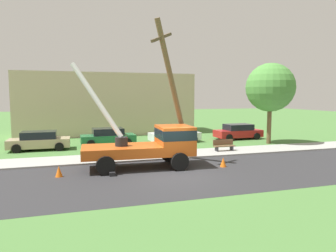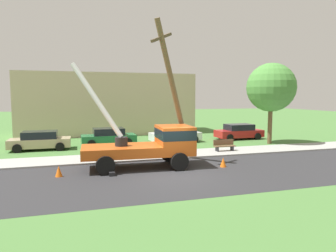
{
  "view_description": "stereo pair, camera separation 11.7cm",
  "coord_description": "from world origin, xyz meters",
  "px_view_note": "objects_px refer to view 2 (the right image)",
  "views": [
    {
      "loc": [
        -4.74,
        -14.73,
        4.1
      ],
      "look_at": [
        0.51,
        2.61,
        2.3
      ],
      "focal_mm": 32.8,
      "sensor_mm": 36.0,
      "label": 1
    },
    {
      "loc": [
        -4.62,
        -14.76,
        4.1
      ],
      "look_at": [
        0.51,
        2.61,
        2.3
      ],
      "focal_mm": 32.8,
      "sensor_mm": 36.0,
      "label": 2
    }
  ],
  "objects_px": {
    "utility_truck": "(153,143)",
    "park_bench": "(224,146)",
    "roadside_tree_near": "(271,88)",
    "leaning_utility_pole": "(174,91)",
    "parked_sedan_tan": "(40,141)",
    "parked_sedan_green": "(109,137)",
    "traffic_cone_ahead": "(223,162)",
    "parked_sedan_white": "(175,134)",
    "traffic_cone_behind": "(59,171)",
    "parked_sedan_red": "(239,132)"
  },
  "relations": [
    {
      "from": "traffic_cone_behind",
      "to": "parked_sedan_green",
      "type": "bearing_deg",
      "value": 69.92
    },
    {
      "from": "parked_sedan_green",
      "to": "roadside_tree_near",
      "type": "xyz_separation_m",
      "value": [
        13.26,
        -3.08,
        4.05
      ]
    },
    {
      "from": "utility_truck",
      "to": "parked_sedan_white",
      "type": "relative_size",
      "value": 1.49
    },
    {
      "from": "traffic_cone_behind",
      "to": "parked_sedan_tan",
      "type": "height_order",
      "value": "parked_sedan_tan"
    },
    {
      "from": "utility_truck",
      "to": "roadside_tree_near",
      "type": "distance_m",
      "value": 13.29
    },
    {
      "from": "parked_sedan_tan",
      "to": "traffic_cone_ahead",
      "type": "bearing_deg",
      "value": -40.02
    },
    {
      "from": "parked_sedan_tan",
      "to": "leaning_utility_pole",
      "type": "bearing_deg",
      "value": -39.36
    },
    {
      "from": "parked_sedan_tan",
      "to": "parked_sedan_green",
      "type": "height_order",
      "value": "same"
    },
    {
      "from": "leaning_utility_pole",
      "to": "parked_sedan_green",
      "type": "relative_size",
      "value": 1.91
    },
    {
      "from": "traffic_cone_behind",
      "to": "utility_truck",
      "type": "bearing_deg",
      "value": 8.17
    },
    {
      "from": "roadside_tree_near",
      "to": "parked_sedan_tan",
      "type": "bearing_deg",
      "value": 172.82
    },
    {
      "from": "parked_sedan_tan",
      "to": "parked_sedan_green",
      "type": "xyz_separation_m",
      "value": [
        5.19,
        0.75,
        0.0
      ]
    },
    {
      "from": "traffic_cone_behind",
      "to": "parked_sedan_red",
      "type": "xyz_separation_m",
      "value": [
        15.55,
        9.45,
        0.43
      ]
    },
    {
      "from": "traffic_cone_behind",
      "to": "park_bench",
      "type": "bearing_deg",
      "value": 18.83
    },
    {
      "from": "parked_sedan_green",
      "to": "parked_sedan_white",
      "type": "height_order",
      "value": "same"
    },
    {
      "from": "parked_sedan_green",
      "to": "roadside_tree_near",
      "type": "relative_size",
      "value": 0.65
    },
    {
      "from": "utility_truck",
      "to": "park_bench",
      "type": "relative_size",
      "value": 4.22
    },
    {
      "from": "park_bench",
      "to": "parked_sedan_red",
      "type": "bearing_deg",
      "value": 52.2
    },
    {
      "from": "parked_sedan_green",
      "to": "parked_sedan_tan",
      "type": "bearing_deg",
      "value": -171.73
    },
    {
      "from": "traffic_cone_behind",
      "to": "parked_sedan_red",
      "type": "relative_size",
      "value": 0.13
    },
    {
      "from": "traffic_cone_ahead",
      "to": "parked_sedan_green",
      "type": "relative_size",
      "value": 0.13
    },
    {
      "from": "traffic_cone_ahead",
      "to": "park_bench",
      "type": "height_order",
      "value": "park_bench"
    },
    {
      "from": "utility_truck",
      "to": "parked_sedan_tan",
      "type": "xyz_separation_m",
      "value": [
        -6.85,
        7.86,
        -0.7
      ]
    },
    {
      "from": "parked_sedan_white",
      "to": "traffic_cone_ahead",
      "type": "bearing_deg",
      "value": -91.31
    },
    {
      "from": "traffic_cone_ahead",
      "to": "park_bench",
      "type": "distance_m",
      "value": 4.79
    },
    {
      "from": "traffic_cone_behind",
      "to": "parked_sedan_white",
      "type": "xyz_separation_m",
      "value": [
        9.19,
        9.28,
        0.43
      ]
    },
    {
      "from": "utility_truck",
      "to": "leaning_utility_pole",
      "type": "height_order",
      "value": "leaning_utility_pole"
    },
    {
      "from": "leaning_utility_pole",
      "to": "traffic_cone_ahead",
      "type": "bearing_deg",
      "value": -42.35
    },
    {
      "from": "parked_sedan_green",
      "to": "leaning_utility_pole",
      "type": "bearing_deg",
      "value": -67.13
    },
    {
      "from": "traffic_cone_ahead",
      "to": "roadside_tree_near",
      "type": "bearing_deg",
      "value": 40.96
    },
    {
      "from": "traffic_cone_behind",
      "to": "traffic_cone_ahead",
      "type": "bearing_deg",
      "value": -2.79
    },
    {
      "from": "utility_truck",
      "to": "leaning_utility_pole",
      "type": "xyz_separation_m",
      "value": [
        1.57,
        0.95,
        2.94
      ]
    },
    {
      "from": "traffic_cone_ahead",
      "to": "parked_sedan_green",
      "type": "height_order",
      "value": "parked_sedan_green"
    },
    {
      "from": "utility_truck",
      "to": "park_bench",
      "type": "bearing_deg",
      "value": 26.8
    },
    {
      "from": "utility_truck",
      "to": "parked_sedan_white",
      "type": "height_order",
      "value": "utility_truck"
    },
    {
      "from": "parked_sedan_green",
      "to": "parked_sedan_red",
      "type": "distance_m",
      "value": 12.14
    },
    {
      "from": "traffic_cone_ahead",
      "to": "parked_sedan_green",
      "type": "bearing_deg",
      "value": 119.58
    },
    {
      "from": "parked_sedan_tan",
      "to": "parked_sedan_red",
      "type": "height_order",
      "value": "same"
    },
    {
      "from": "utility_truck",
      "to": "traffic_cone_ahead",
      "type": "relative_size",
      "value": 12.06
    },
    {
      "from": "parked_sedan_tan",
      "to": "parked_sedan_white",
      "type": "relative_size",
      "value": 0.97
    },
    {
      "from": "parked_sedan_green",
      "to": "parked_sedan_white",
      "type": "relative_size",
      "value": 0.99
    },
    {
      "from": "roadside_tree_near",
      "to": "leaning_utility_pole",
      "type": "bearing_deg",
      "value": -155.43
    },
    {
      "from": "parked_sedan_tan",
      "to": "roadside_tree_near",
      "type": "xyz_separation_m",
      "value": [
        18.46,
        -2.32,
        4.05
      ]
    },
    {
      "from": "roadside_tree_near",
      "to": "traffic_cone_behind",
      "type": "bearing_deg",
      "value": -159.43
    },
    {
      "from": "parked_sedan_white",
      "to": "roadside_tree_near",
      "type": "xyz_separation_m",
      "value": [
        7.49,
        -3.02,
        4.05
      ]
    },
    {
      "from": "park_bench",
      "to": "parked_sedan_tan",
      "type": "bearing_deg",
      "value": 159.76
    },
    {
      "from": "parked_sedan_white",
      "to": "roadside_tree_near",
      "type": "distance_m",
      "value": 9.04
    },
    {
      "from": "leaning_utility_pole",
      "to": "parked_sedan_tan",
      "type": "xyz_separation_m",
      "value": [
        -8.43,
        6.91,
        -3.63
      ]
    },
    {
      "from": "utility_truck",
      "to": "parked_sedan_green",
      "type": "height_order",
      "value": "utility_truck"
    },
    {
      "from": "parked_sedan_green",
      "to": "park_bench",
      "type": "height_order",
      "value": "parked_sedan_green"
    }
  ]
}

